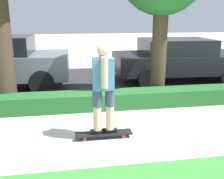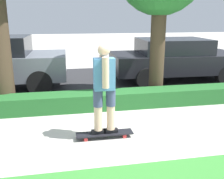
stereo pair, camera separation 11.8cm
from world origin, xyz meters
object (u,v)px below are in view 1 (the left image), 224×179
skateboard (104,134)px  parked_car_middle (178,59)px  skater_person (103,87)px  parked_car_front (0,62)px

skateboard → parked_car_middle: bearing=52.6°
parked_car_middle → skateboard: bearing=-125.6°
skater_person → parked_car_front: (-2.62, 3.90, -0.12)m
parked_car_middle → skater_person: bearing=-125.6°
parked_car_front → skater_person: bearing=-54.9°
skater_person → parked_car_middle: size_ratio=0.37×
skateboard → parked_car_front: bearing=123.8°
skateboard → skater_person: size_ratio=0.64×
skateboard → skater_person: (0.00, 0.00, 0.88)m
parked_car_middle → parked_car_front: bearing=-176.5°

